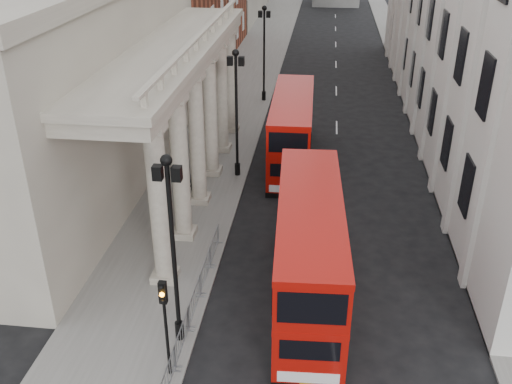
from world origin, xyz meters
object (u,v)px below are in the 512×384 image
(lamp_post_mid, at_px, (236,106))
(pedestrian_b, at_px, (164,206))
(bus_near, at_px, (309,250))
(traffic_light, at_px, (165,312))
(pedestrian_c, at_px, (205,149))
(lamp_post_north, at_px, (264,47))
(bus_far, at_px, (292,129))
(lamp_post_south, at_px, (172,240))
(pedestrian_a, at_px, (194,181))

(lamp_post_mid, relative_size, pedestrian_b, 4.36)
(lamp_post_mid, bearing_deg, bus_near, -67.66)
(bus_near, bearing_deg, traffic_light, -134.92)
(traffic_light, height_order, pedestrian_c, traffic_light)
(lamp_post_north, relative_size, bus_near, 0.71)
(lamp_post_mid, xyz_separation_m, bus_far, (3.38, 2.60, -2.43))
(bus_near, bearing_deg, lamp_post_mid, 109.51)
(lamp_post_mid, height_order, bus_far, lamp_post_mid)
(traffic_light, xyz_separation_m, pedestrian_c, (-2.67, 19.83, -2.07))
(traffic_light, bearing_deg, lamp_post_south, 92.84)
(lamp_post_south, height_order, pedestrian_c, lamp_post_south)
(lamp_post_north, relative_size, bus_far, 0.75)
(traffic_light, xyz_separation_m, pedestrian_a, (-2.30, 14.94, -2.12))
(lamp_post_mid, bearing_deg, pedestrian_a, -125.60)
(lamp_post_north, distance_m, pedestrian_b, 23.09)
(bus_near, bearing_deg, pedestrian_c, 115.48)
(lamp_post_south, distance_m, pedestrian_c, 18.41)
(bus_far, xyz_separation_m, pedestrian_a, (-5.59, -5.68, -1.50))
(pedestrian_a, bearing_deg, traffic_light, -114.72)
(bus_far, relative_size, pedestrian_c, 6.06)
(bus_far, bearing_deg, lamp_post_mid, -143.52)
(traffic_light, bearing_deg, pedestrian_a, 98.75)
(lamp_post_mid, relative_size, pedestrian_a, 4.82)
(traffic_light, distance_m, bus_near, 7.51)
(lamp_post_mid, distance_m, pedestrian_a, 5.45)
(lamp_post_mid, distance_m, pedestrian_b, 8.23)
(lamp_post_mid, bearing_deg, pedestrian_b, -116.04)
(lamp_post_mid, bearing_deg, lamp_post_north, 90.00)
(lamp_post_south, bearing_deg, pedestrian_a, 99.66)
(traffic_light, height_order, pedestrian_a, traffic_light)
(lamp_post_south, bearing_deg, traffic_light, -87.16)
(pedestrian_a, bearing_deg, pedestrian_b, -139.52)
(pedestrian_b, relative_size, pedestrian_c, 1.05)
(traffic_light, distance_m, pedestrian_a, 15.27)
(lamp_post_north, relative_size, pedestrian_c, 4.56)
(lamp_post_north, bearing_deg, pedestrian_a, -96.58)
(lamp_post_north, xyz_separation_m, pedestrian_a, (-2.20, -19.07, -3.93))
(lamp_post_mid, height_order, pedestrian_c, lamp_post_mid)
(bus_far, xyz_separation_m, pedestrian_b, (-6.58, -9.15, -1.41))
(lamp_post_south, distance_m, pedestrian_a, 13.69)
(lamp_post_mid, distance_m, lamp_post_north, 16.00)
(bus_far, bearing_deg, pedestrian_c, -173.48)
(pedestrian_a, relative_size, pedestrian_b, 0.91)
(traffic_light, relative_size, bus_far, 0.39)
(bus_near, relative_size, pedestrian_b, 6.12)
(bus_far, distance_m, pedestrian_a, 8.10)
(pedestrian_b, bearing_deg, lamp_post_mid, -143.95)
(traffic_light, xyz_separation_m, bus_near, (5.02, 5.56, -0.50))
(bus_near, bearing_deg, pedestrian_b, 141.76)
(bus_far, relative_size, pedestrian_b, 5.79)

